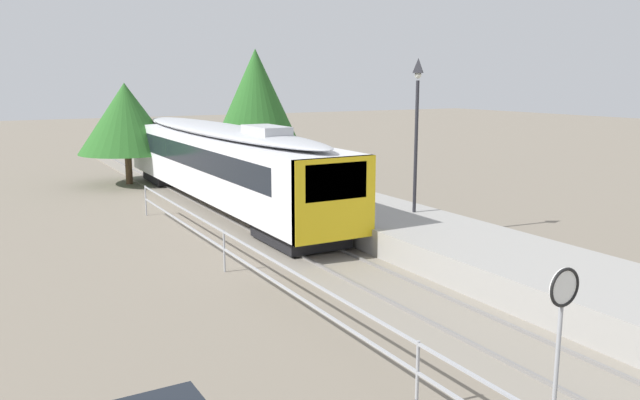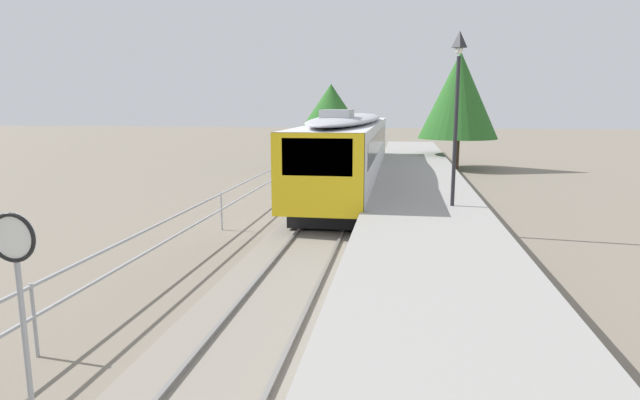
# 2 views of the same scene
# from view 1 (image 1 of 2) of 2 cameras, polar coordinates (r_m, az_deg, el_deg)

# --- Properties ---
(ground_plane) EXTENTS (160.00, 160.00, 0.00)m
(ground_plane) POSITION_cam_1_polar(r_m,az_deg,el_deg) (19.70, -8.84, -5.57)
(ground_plane) COLOR slate
(track_rails) EXTENTS (3.20, 60.00, 0.14)m
(track_rails) POSITION_cam_1_polar(r_m,az_deg,el_deg) (20.88, -1.09, -4.40)
(track_rails) COLOR gray
(track_rails) RESTS_ON ground
(commuter_train) EXTENTS (2.82, 19.91, 3.74)m
(commuter_train) POSITION_cam_1_polar(r_m,az_deg,el_deg) (27.69, -9.03, 3.69)
(commuter_train) COLOR silver
(commuter_train) RESTS_ON track_rails
(station_platform) EXTENTS (3.90, 60.00, 0.90)m
(station_platform) POSITION_cam_1_polar(r_m,az_deg,el_deg) (22.45, 6.23, -2.29)
(station_platform) COLOR #999691
(station_platform) RESTS_ON ground
(platform_lamp_mid_platform) EXTENTS (0.34, 0.34, 5.35)m
(platform_lamp_mid_platform) POSITION_cam_1_polar(r_m,az_deg,el_deg) (22.15, 8.78, 8.38)
(platform_lamp_mid_platform) COLOR #232328
(platform_lamp_mid_platform) RESTS_ON station_platform
(speed_limit_sign) EXTENTS (0.61, 0.10, 2.81)m
(speed_limit_sign) POSITION_cam_1_polar(r_m,az_deg,el_deg) (10.16, 21.07, -9.39)
(speed_limit_sign) COLOR #9EA0A5
(speed_limit_sign) RESTS_ON ground
(carpark_fence) EXTENTS (0.06, 36.06, 1.25)m
(carpark_fence) POSITION_cam_1_polar(r_m,az_deg,el_deg) (10.95, 8.85, -14.14)
(carpark_fence) COLOR #9EA0A5
(carpark_fence) RESTS_ON ground
(tree_behind_carpark) EXTENTS (5.09, 5.09, 5.38)m
(tree_behind_carpark) POSITION_cam_1_polar(r_m,az_deg,el_deg) (35.18, -17.17, 7.08)
(tree_behind_carpark) COLOR brown
(tree_behind_carpark) RESTS_ON ground
(tree_behind_station_far) EXTENTS (5.01, 5.01, 7.38)m
(tree_behind_station_far) POSITION_cam_1_polar(r_m,az_deg,el_deg) (38.72, -5.82, 9.48)
(tree_behind_station_far) COLOR brown
(tree_behind_station_far) RESTS_ON ground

